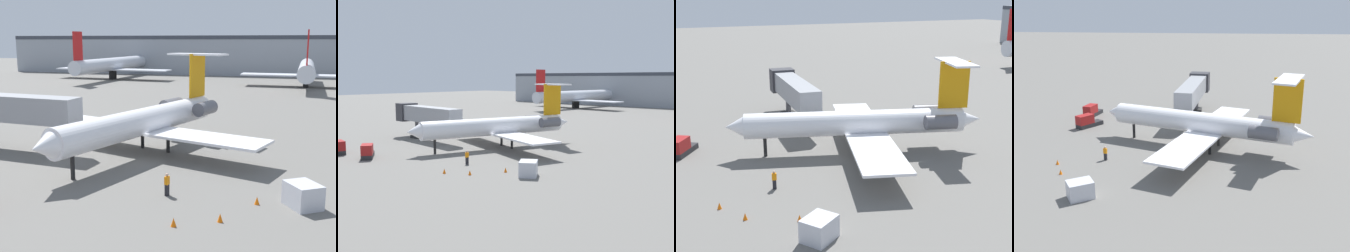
% 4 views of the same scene
% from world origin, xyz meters
% --- Properties ---
extents(ground_plane, '(400.00, 400.00, 0.10)m').
position_xyz_m(ground_plane, '(0.00, 0.00, -0.05)').
color(ground_plane, '#66635E').
extents(regional_jet, '(24.43, 26.38, 9.57)m').
position_xyz_m(regional_jet, '(0.57, 3.15, 3.35)').
color(regional_jet, white).
rests_on(regional_jet, ground_plane).
extents(jet_bridge, '(16.67, 4.46, 5.98)m').
position_xyz_m(jet_bridge, '(-14.79, 0.52, 4.30)').
color(jet_bridge, gray).
rests_on(jet_bridge, ground_plane).
extents(ground_crew_marshaller, '(0.34, 0.45, 1.69)m').
position_xyz_m(ground_crew_marshaller, '(5.61, -8.27, 0.86)').
color(ground_crew_marshaller, black).
rests_on(ground_crew_marshaller, ground_plane).
extents(baggage_tug_lead, '(4.10, 3.40, 1.90)m').
position_xyz_m(baggage_tug_lead, '(-6.83, -14.58, 0.84)').
color(baggage_tug_lead, '#262628').
rests_on(baggage_tug_lead, ground_plane).
extents(baggage_tug_trailing, '(4.20, 2.18, 1.90)m').
position_xyz_m(baggage_tug_trailing, '(-12.73, -15.78, 0.84)').
color(baggage_tug_trailing, '#262628').
rests_on(baggage_tug_trailing, ground_plane).
extents(cargo_container_uld, '(2.82, 2.94, 1.66)m').
position_xyz_m(cargo_container_uld, '(15.02, -7.95, 0.83)').
color(cargo_container_uld, silver).
rests_on(cargo_container_uld, ground_plane).
extents(traffic_cone_near, '(0.36, 0.36, 0.55)m').
position_xyz_m(traffic_cone_near, '(12.03, -8.31, 0.28)').
color(traffic_cone_near, orange).
rests_on(traffic_cone_near, ground_plane).
extents(traffic_cone_mid, '(0.36, 0.36, 0.55)m').
position_xyz_m(traffic_cone_mid, '(10.03, -11.90, 0.28)').
color(traffic_cone_mid, orange).
rests_on(traffic_cone_mid, ground_plane).
extents(traffic_cone_far, '(0.36, 0.36, 0.55)m').
position_xyz_m(traffic_cone_far, '(7.41, -13.31, 0.28)').
color(traffic_cone_far, orange).
rests_on(traffic_cone_far, ground_plane).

